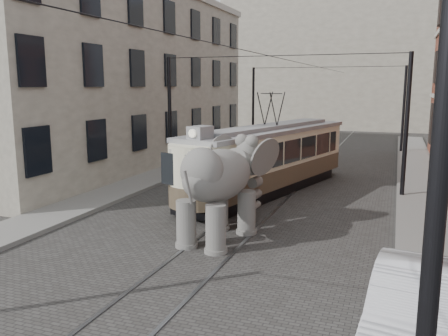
% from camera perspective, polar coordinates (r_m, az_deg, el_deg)
% --- Properties ---
extents(ground, '(120.00, 120.00, 0.00)m').
position_cam_1_polar(ground, '(15.87, 1.82, -6.99)').
color(ground, '#3D3B38').
extents(tram_rails, '(1.54, 80.00, 0.02)m').
position_cam_1_polar(tram_rails, '(15.86, 1.82, -6.95)').
color(tram_rails, slate).
rests_on(tram_rails, ground).
extents(sidewalk_right, '(2.00, 60.00, 0.15)m').
position_cam_1_polar(sidewalk_right, '(15.14, 24.14, -8.46)').
color(sidewalk_right, slate).
rests_on(sidewalk_right, ground).
extents(sidewalk_left, '(2.00, 60.00, 0.15)m').
position_cam_1_polar(sidewalk_left, '(18.87, -17.29, -4.43)').
color(sidewalk_left, slate).
rests_on(sidewalk_left, ground).
extents(stucco_building, '(7.00, 24.00, 10.00)m').
position_cam_1_polar(stucco_building, '(29.06, -12.76, 10.54)').
color(stucco_building, gray).
rests_on(stucco_building, ground).
extents(distant_block, '(28.00, 10.00, 14.00)m').
position_cam_1_polar(distant_block, '(54.64, 15.73, 12.21)').
color(distant_block, gray).
rests_on(distant_block, ground).
extents(catenary, '(11.00, 30.20, 6.00)m').
position_cam_1_polar(catenary, '(20.08, 5.91, 5.31)').
color(catenary, black).
rests_on(catenary, ground).
extents(tram, '(5.07, 11.21, 4.37)m').
position_cam_1_polar(tram, '(20.31, 5.72, 3.05)').
color(tram, beige).
rests_on(tram, ground).
extents(elephant, '(3.51, 5.42, 3.10)m').
position_cam_1_polar(elephant, '(13.97, -0.79, -2.77)').
color(elephant, slate).
rests_on(elephant, ground).
extents(parked_car, '(2.07, 4.81, 1.54)m').
position_cam_1_polar(parked_car, '(9.06, 22.93, -16.21)').
color(parked_car, silver).
rests_on(parked_car, ground).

